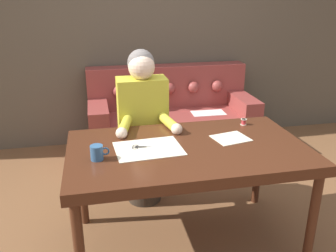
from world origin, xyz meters
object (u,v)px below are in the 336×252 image
(dining_table, at_px, (188,156))
(thread_spool, at_px, (244,122))
(couch, at_px, (171,121))
(mug, at_px, (97,153))
(scissors, at_px, (142,147))
(person, at_px, (143,130))

(dining_table, bearing_deg, thread_spool, 30.77)
(couch, relative_size, mug, 15.78)
(couch, distance_m, thread_spool, 1.42)
(thread_spool, bearing_deg, dining_table, -149.23)
(thread_spool, bearing_deg, couch, 101.32)
(dining_table, bearing_deg, scissors, 171.26)
(dining_table, bearing_deg, couch, 81.39)
(couch, relative_size, scissors, 8.38)
(dining_table, relative_size, thread_spool, 34.04)
(couch, bearing_deg, scissors, -108.74)
(scissors, xyz_separation_m, mug, (-0.28, -0.12, 0.04))
(mug, bearing_deg, couch, 64.21)
(person, xyz_separation_m, mug, (-0.37, -0.68, 0.14))
(dining_table, xyz_separation_m, person, (-0.21, 0.61, -0.03))
(dining_table, height_order, scissors, scissors)
(couch, xyz_separation_m, scissors, (-0.54, -1.58, 0.42))
(couch, relative_size, person, 1.40)
(person, bearing_deg, thread_spool, -23.10)
(person, bearing_deg, couch, 65.90)
(dining_table, xyz_separation_m, mug, (-0.57, -0.07, 0.11))
(dining_table, bearing_deg, mug, -172.77)
(person, bearing_deg, mug, -118.23)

